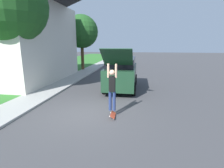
# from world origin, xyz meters

# --- Properties ---
(ground_plane) EXTENTS (120.00, 120.00, 0.00)m
(ground_plane) POSITION_xyz_m (0.00, 0.00, 0.00)
(ground_plane) COLOR #3D3D3F
(lawn) EXTENTS (10.00, 80.00, 0.08)m
(lawn) POSITION_xyz_m (-8.00, 6.00, 0.04)
(lawn) COLOR #2D6B28
(lawn) RESTS_ON ground_plane
(sidewalk) EXTENTS (1.80, 80.00, 0.10)m
(sidewalk) POSITION_xyz_m (-3.60, 6.00, 0.05)
(sidewalk) COLOR #9E9E99
(sidewalk) RESTS_ON ground_plane
(house) EXTENTS (9.12, 9.58, 8.55)m
(house) POSITION_xyz_m (-8.44, 6.12, 4.52)
(house) COLOR beige
(house) RESTS_ON lawn
(lawn_tree_near) EXTENTS (4.29, 4.29, 7.24)m
(lawn_tree_near) POSITION_xyz_m (-5.24, 2.54, 5.15)
(lawn_tree_near) COLOR brown
(lawn_tree_near) RESTS_ON lawn
(lawn_tree_far) EXTENTS (3.70, 3.70, 6.16)m
(lawn_tree_far) POSITION_xyz_m (-4.39, 12.59, 4.36)
(lawn_tree_far) COLOR brown
(lawn_tree_far) RESTS_ON lawn
(suv_parked) EXTENTS (2.02, 5.36, 2.80)m
(suv_parked) POSITION_xyz_m (1.01, 4.51, 1.13)
(suv_parked) COLOR #193823
(suv_parked) RESTS_ON ground_plane
(car_down_street) EXTENTS (1.85, 4.60, 1.43)m
(car_down_street) POSITION_xyz_m (-0.46, 18.05, 0.69)
(car_down_street) COLOR maroon
(car_down_street) RESTS_ON ground_plane
(skateboarder) EXTENTS (0.41, 0.23, 1.98)m
(skateboarder) POSITION_xyz_m (1.10, -0.20, 1.28)
(skateboarder) COLOR navy
(skateboarder) RESTS_ON ground_plane
(skateboard) EXTENTS (0.25, 0.78, 0.24)m
(skateboard) POSITION_xyz_m (1.16, -0.35, 0.11)
(skateboard) COLOR #B73D23
(skateboard) RESTS_ON ground_plane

